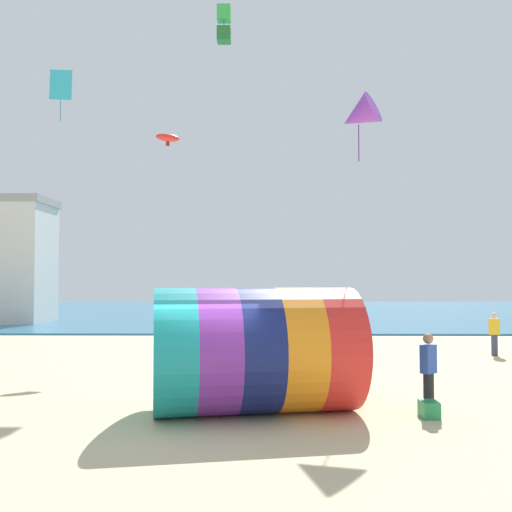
{
  "coord_description": "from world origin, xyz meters",
  "views": [
    {
      "loc": [
        1.33,
        -12.54,
        3.05
      ],
      "look_at": [
        1.15,
        2.47,
        3.62
      ],
      "focal_mm": 40.0,
      "sensor_mm": 36.0,
      "label": 1
    }
  ],
  "objects_px": {
    "kite_red_parafoil": "(168,138)",
    "cooler_box": "(429,409)",
    "bystander_near_water": "(494,334)",
    "giant_inflatable_tube": "(256,350)",
    "kite_cyan_diamond": "(61,85)",
    "kite_green_box": "(224,24)",
    "kite_purple_delta": "(359,115)",
    "kite_handler": "(428,371)"
  },
  "relations": [
    {
      "from": "giant_inflatable_tube",
      "to": "bystander_near_water",
      "type": "distance_m",
      "value": 13.27
    },
    {
      "from": "kite_cyan_diamond",
      "to": "kite_handler",
      "type": "bearing_deg",
      "value": -46.26
    },
    {
      "from": "kite_cyan_diamond",
      "to": "kite_purple_delta",
      "type": "xyz_separation_m",
      "value": [
        12.84,
        -10.3,
        -4.5
      ]
    },
    {
      "from": "cooler_box",
      "to": "giant_inflatable_tube",
      "type": "bearing_deg",
      "value": 173.56
    },
    {
      "from": "kite_handler",
      "to": "cooler_box",
      "type": "distance_m",
      "value": 0.95
    },
    {
      "from": "kite_green_box",
      "to": "kite_cyan_diamond",
      "type": "bearing_deg",
      "value": 165.47
    },
    {
      "from": "kite_cyan_diamond",
      "to": "cooler_box",
      "type": "distance_m",
      "value": 23.61
    },
    {
      "from": "kite_green_box",
      "to": "kite_red_parafoil",
      "type": "bearing_deg",
      "value": -153.67
    },
    {
      "from": "kite_handler",
      "to": "kite_green_box",
      "type": "height_order",
      "value": "kite_green_box"
    },
    {
      "from": "bystander_near_water",
      "to": "cooler_box",
      "type": "distance_m",
      "value": 11.35
    },
    {
      "from": "cooler_box",
      "to": "kite_handler",
      "type": "bearing_deg",
      "value": 74.36
    },
    {
      "from": "bystander_near_water",
      "to": "cooler_box",
      "type": "bearing_deg",
      "value": -118.72
    },
    {
      "from": "kite_cyan_diamond",
      "to": "kite_purple_delta",
      "type": "distance_m",
      "value": 17.07
    },
    {
      "from": "kite_purple_delta",
      "to": "kite_handler",
      "type": "bearing_deg",
      "value": -77.77
    },
    {
      "from": "kite_handler",
      "to": "kite_green_box",
      "type": "relative_size",
      "value": 1.01
    },
    {
      "from": "kite_cyan_diamond",
      "to": "kite_purple_delta",
      "type": "height_order",
      "value": "kite_cyan_diamond"
    },
    {
      "from": "kite_green_box",
      "to": "bystander_near_water",
      "type": "bearing_deg",
      "value": -14.76
    },
    {
      "from": "kite_handler",
      "to": "cooler_box",
      "type": "xyz_separation_m",
      "value": [
        -0.16,
        -0.58,
        -0.73
      ]
    },
    {
      "from": "kite_red_parafoil",
      "to": "kite_green_box",
      "type": "bearing_deg",
      "value": 26.33
    },
    {
      "from": "kite_purple_delta",
      "to": "cooler_box",
      "type": "height_order",
      "value": "kite_purple_delta"
    },
    {
      "from": "kite_red_parafoil",
      "to": "cooler_box",
      "type": "relative_size",
      "value": 2.22
    },
    {
      "from": "kite_red_parafoil",
      "to": "bystander_near_water",
      "type": "bearing_deg",
      "value": -7.36
    },
    {
      "from": "kite_green_box",
      "to": "kite_purple_delta",
      "type": "distance_m",
      "value": 11.48
    },
    {
      "from": "bystander_near_water",
      "to": "cooler_box",
      "type": "xyz_separation_m",
      "value": [
        -5.45,
        -9.94,
        -0.68
      ]
    },
    {
      "from": "cooler_box",
      "to": "bystander_near_water",
      "type": "bearing_deg",
      "value": 61.28
    },
    {
      "from": "giant_inflatable_tube",
      "to": "kite_purple_delta",
      "type": "distance_m",
      "value": 8.38
    },
    {
      "from": "giant_inflatable_tube",
      "to": "bystander_near_water",
      "type": "bearing_deg",
      "value": 45.86
    },
    {
      "from": "kite_red_parafoil",
      "to": "bystander_near_water",
      "type": "xyz_separation_m",
      "value": [
        13.17,
        -1.7,
        -8.21
      ]
    },
    {
      "from": "giant_inflatable_tube",
      "to": "kite_red_parafoil",
      "type": "distance_m",
      "value": 14.14
    },
    {
      "from": "kite_handler",
      "to": "kite_purple_delta",
      "type": "relative_size",
      "value": 0.85
    },
    {
      "from": "kite_handler",
      "to": "kite_green_box",
      "type": "distance_m",
      "value": 19.12
    },
    {
      "from": "giant_inflatable_tube",
      "to": "kite_cyan_diamond",
      "type": "xyz_separation_m",
      "value": [
        -9.76,
        14.48,
        11.08
      ]
    },
    {
      "from": "giant_inflatable_tube",
      "to": "kite_cyan_diamond",
      "type": "relative_size",
      "value": 1.94
    },
    {
      "from": "kite_handler",
      "to": "kite_cyan_diamond",
      "type": "relative_size",
      "value": 0.68
    },
    {
      "from": "kite_cyan_diamond",
      "to": "kite_red_parafoil",
      "type": "xyz_separation_m",
      "value": [
        5.83,
        -3.27,
        -3.42
      ]
    },
    {
      "from": "kite_green_box",
      "to": "bystander_near_water",
      "type": "xyz_separation_m",
      "value": [
        10.84,
        -2.85,
        -13.68
      ]
    },
    {
      "from": "kite_green_box",
      "to": "kite_purple_delta",
      "type": "xyz_separation_m",
      "value": [
        4.68,
        -8.19,
        -6.55
      ]
    },
    {
      "from": "kite_handler",
      "to": "cooler_box",
      "type": "bearing_deg",
      "value": -105.64
    },
    {
      "from": "kite_handler",
      "to": "cooler_box",
      "type": "relative_size",
      "value": 3.41
    },
    {
      "from": "kite_handler",
      "to": "bystander_near_water",
      "type": "xyz_separation_m",
      "value": [
        5.29,
        9.36,
        -0.06
      ]
    },
    {
      "from": "cooler_box",
      "to": "kite_purple_delta",
      "type": "bearing_deg",
      "value": 98.77
    },
    {
      "from": "kite_handler",
      "to": "kite_red_parafoil",
      "type": "xyz_separation_m",
      "value": [
        -7.88,
        11.06,
        8.16
      ]
    }
  ]
}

